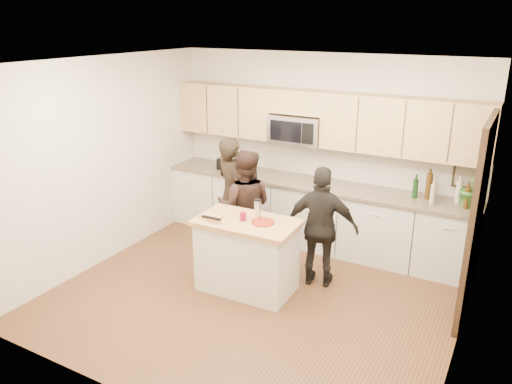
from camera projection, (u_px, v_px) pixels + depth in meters
The scene contains 21 objects.
floor at pixel (254, 295), 5.96m from camera, with size 4.50×4.50×0.00m, color brown.
room_shell at pixel (254, 155), 5.39m from camera, with size 4.52×4.02×2.71m.
back_cabinetry at pixel (311, 213), 7.20m from camera, with size 4.50×0.66×0.94m.
upper_cabinetry at pixel (321, 117), 6.85m from camera, with size 4.50×0.33×0.75m.
microwave at pixel (297, 129), 7.04m from camera, with size 0.76×0.41×0.40m.
doorway at pixel (478, 215), 5.30m from camera, with size 0.06×1.25×2.20m.
framed_picture at pixel (466, 174), 6.29m from camera, with size 0.30×0.03×0.38m.
dish_towel at pixel (248, 185), 7.37m from camera, with size 0.34×0.60×0.48m.
island at pixel (247, 255), 5.96m from camera, with size 1.22×0.74×0.90m.
red_plate at pixel (263, 222), 5.75m from camera, with size 0.27×0.27×0.02m, color maroon.
box_grater at pixel (258, 209), 5.79m from camera, with size 0.08×0.06×0.24m.
drink_glass at pixel (243, 217), 5.81m from camera, with size 0.08×0.08×0.10m, color maroon.
cutting_board at pixel (211, 216), 5.92m from camera, with size 0.27×0.16×0.02m, color #B17D4A.
tongs at pixel (211, 218), 5.83m from camera, with size 0.26×0.03×0.02m, color black.
knife at pixel (214, 221), 5.74m from camera, with size 0.22×0.02×0.01m, color silver.
toaster at pixel (228, 164), 7.64m from camera, with size 0.27×0.23×0.17m.
bottle_cluster at pixel (441, 189), 6.23m from camera, with size 0.70×0.25×0.40m.
orchid at pixel (471, 188), 6.05m from camera, with size 0.27×0.22×0.50m, color #39722D.
woman_left at pixel (232, 195), 6.92m from camera, with size 0.59×0.39×1.63m, color black.
woman_center at pixel (245, 207), 6.60m from camera, with size 0.75×0.59×1.55m, color black.
woman_right at pixel (321, 227), 5.99m from camera, with size 0.89×0.37×1.51m, color black.
Camera 1 is at (2.55, -4.56, 3.13)m, focal length 35.00 mm.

